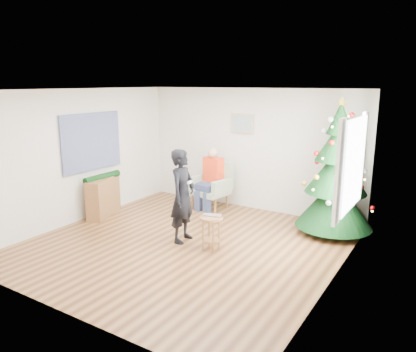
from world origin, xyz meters
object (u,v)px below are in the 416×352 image
Objects in this scene: armchair at (212,191)px; console at (103,197)px; christmas_tree at (337,174)px; stool at (211,233)px; standing_man at (183,196)px.

armchair is 1.01× the size of console.
christmas_tree is 4.33× the size of stool.
christmas_tree is 2.79m from standing_man.
christmas_tree is 2.45× the size of armchair.
stool is 0.57× the size of console.
armchair is at bearing 121.07° from stool.
stool is (-1.50, -1.86, -0.83)m from christmas_tree.
console is at bearing 77.13° from standing_man.
console reaches higher than stool.
armchair reaches higher than console.
stool is at bearing -27.20° from console.
christmas_tree reaches higher than console.
standing_man reaches higher than armchair.
armchair is at bearing 176.85° from christmas_tree.
christmas_tree is 2.53m from stool.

